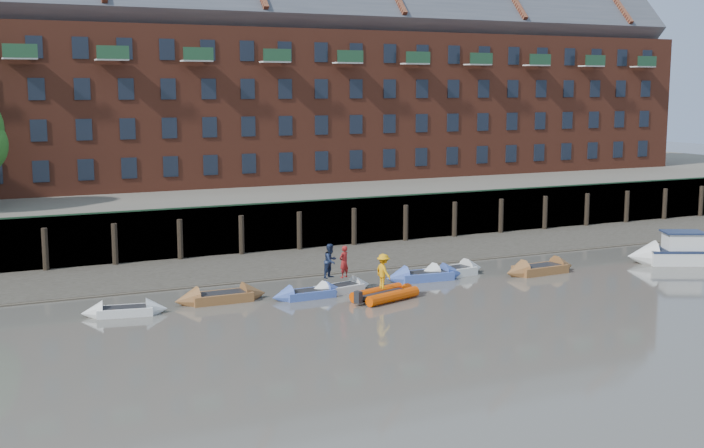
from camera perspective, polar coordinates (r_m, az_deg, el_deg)
ground at (r=40.82m, az=10.77°, el=-6.54°), size 220.00×220.00×0.00m
foreshore at (r=55.98m, az=-0.08°, el=-2.20°), size 110.00×8.00×0.50m
mud_band at (r=52.98m, az=1.48°, el=-2.84°), size 110.00×1.60×0.10m
river_wall at (r=59.64m, az=-1.86°, el=0.03°), size 110.00×1.23×3.30m
bank_terrace at (r=72.23m, az=-6.14°, el=1.52°), size 110.00×28.00×3.20m
apartment_terrace at (r=72.63m, az=-6.55°, el=10.43°), size 80.60×15.56×20.98m
rowboat_0 at (r=43.39m, az=-14.48°, el=-5.46°), size 4.14×1.86×1.16m
rowboat_1 at (r=45.06m, az=-8.47°, el=-4.70°), size 4.74×1.38×1.38m
rowboat_2 at (r=45.49m, az=-2.81°, el=-4.53°), size 4.08×1.30×1.17m
rowboat_3 at (r=46.61m, az=-0.82°, el=-4.20°), size 4.11×1.94×1.15m
rowboat_4 at (r=49.75m, az=4.74°, el=-3.35°), size 4.82×1.78×1.37m
rowboat_5 at (r=50.99m, az=6.38°, el=-3.08°), size 4.78×1.95×1.35m
rowboat_6 at (r=52.44m, az=12.07°, el=-2.88°), size 4.97×1.71×1.42m
rib_tender at (r=45.15m, az=2.26°, el=-4.54°), size 3.78×2.69×0.64m
motor_launch at (r=57.55m, az=19.97°, el=-1.78°), size 6.46×4.52×2.56m
person_rower_a at (r=46.42m, az=-0.53°, el=-2.45°), size 0.74×0.64×1.71m
person_rower_b at (r=46.32m, az=-1.39°, el=-2.40°), size 1.12×1.06×1.83m
person_rib_crew at (r=44.68m, az=2.05°, el=-3.08°), size 0.74×1.20×1.80m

